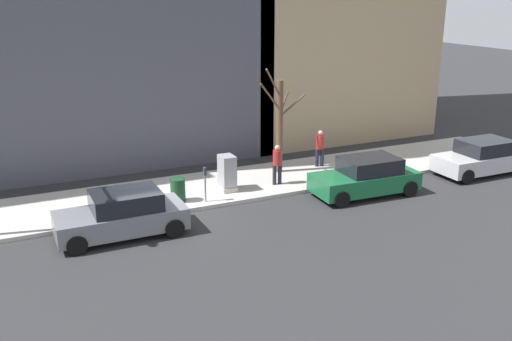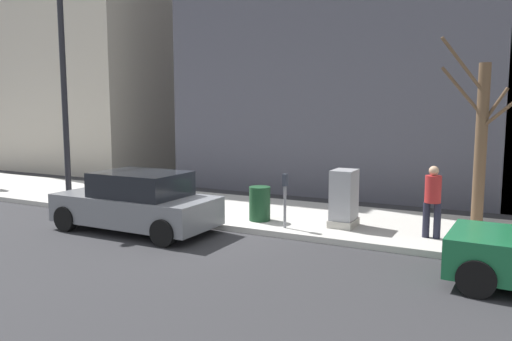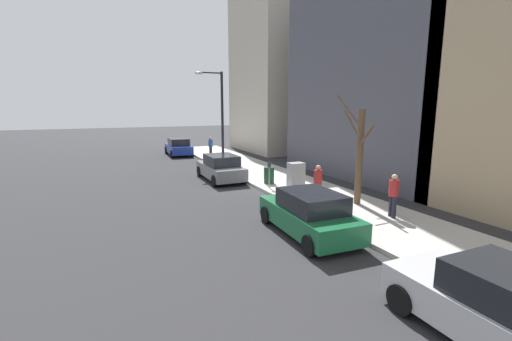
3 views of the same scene
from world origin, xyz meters
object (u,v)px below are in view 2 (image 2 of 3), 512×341
(streetlamp, at_px, (57,78))
(parked_car_grey, at_px, (137,202))
(utility_box, at_px, (344,199))
(trash_bin, at_px, (260,204))
(bare_tree, at_px, (480,141))
(pedestrian_midblock, at_px, (433,198))
(parking_meter, at_px, (285,195))
(office_tower_right, at_px, (104,16))

(streetlamp, bearing_deg, parked_car_grey, -107.38)
(utility_box, distance_m, trash_bin, 2.22)
(bare_tree, bearing_deg, streetlamp, 101.03)
(utility_box, height_order, pedestrian_midblock, pedestrian_midblock)
(parked_car_grey, bearing_deg, trash_bin, -52.34)
(parking_meter, bearing_deg, trash_bin, 64.20)
(utility_box, relative_size, trash_bin, 1.59)
(streetlamp, bearing_deg, office_tower_right, 37.30)
(streetlamp, relative_size, office_tower_right, 0.41)
(parking_meter, xyz_separation_m, bare_tree, (2.14, -4.22, 1.32))
(parked_car_grey, height_order, pedestrian_midblock, pedestrian_midblock)
(parking_meter, bearing_deg, pedestrian_midblock, -78.74)
(office_tower_right, bearing_deg, parked_car_grey, -133.73)
(trash_bin, relative_size, office_tower_right, 0.06)
(parked_car_grey, relative_size, streetlamp, 0.65)
(parked_car_grey, height_order, parking_meter, parked_car_grey)
(utility_box, xyz_separation_m, trash_bin, (-0.40, 2.17, -0.25))
(bare_tree, relative_size, trash_bin, 5.16)
(pedestrian_midblock, bearing_deg, parking_meter, 11.79)
(parked_car_grey, distance_m, streetlamp, 5.46)
(parked_car_grey, distance_m, utility_box, 5.22)
(bare_tree, height_order, pedestrian_midblock, bare_tree)
(parked_car_grey, xyz_separation_m, office_tower_right, (11.20, 11.71, 7.29))
(utility_box, bearing_deg, office_tower_right, 61.54)
(parked_car_grey, xyz_separation_m, bare_tree, (3.61, -7.65, 1.57))
(trash_bin, xyz_separation_m, office_tower_right, (9.28, 14.21, 7.42))
(parking_meter, distance_m, pedestrian_midblock, 3.44)
(parked_car_grey, xyz_separation_m, parking_meter, (1.47, -3.44, 0.24))
(streetlamp, height_order, trash_bin, streetlamp)
(utility_box, height_order, office_tower_right, office_tower_right)
(parked_car_grey, bearing_deg, utility_box, -63.41)
(streetlamp, bearing_deg, parking_meter, -88.74)
(parked_car_grey, xyz_separation_m, utility_box, (2.32, -4.67, 0.11))
(parked_car_grey, height_order, streetlamp, streetlamp)
(utility_box, bearing_deg, pedestrian_midblock, -94.78)
(trash_bin, bearing_deg, pedestrian_midblock, -87.06)
(bare_tree, height_order, office_tower_right, office_tower_right)
(trash_bin, bearing_deg, utility_box, -79.54)
(trash_bin, distance_m, office_tower_right, 18.53)
(bare_tree, relative_size, pedestrian_midblock, 2.80)
(parked_car_grey, relative_size, utility_box, 2.94)
(utility_box, height_order, trash_bin, utility_box)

